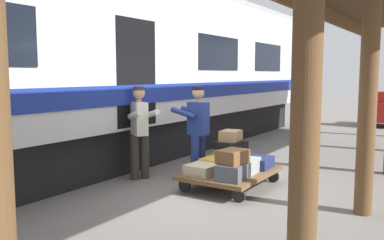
{
  "coord_description": "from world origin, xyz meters",
  "views": [
    {
      "loc": [
        -3.11,
        5.93,
        1.93
      ],
      "look_at": [
        0.66,
        0.08,
        1.15
      ],
      "focal_mm": 38.47,
      "sensor_mm": 36.0,
      "label": 1
    }
  ],
  "objects_px": {
    "suitcase_gray_aluminum": "(246,166)",
    "suitcase_orange_carryall": "(229,156)",
    "luggage_cart": "(231,173)",
    "suitcase_slate_roller": "(233,171)",
    "suitcase_yellow_case": "(217,163)",
    "suitcase_cream_canvas": "(203,169)",
    "porter_by_door": "(140,129)",
    "suitcase_navy_fabric": "(257,162)",
    "suitcase_brown_leather": "(233,157)",
    "suitcase_black_hardshell": "(231,145)",
    "train_car": "(81,68)",
    "baggage_tug": "(380,109)",
    "suitcase_tan_vintage": "(231,136)",
    "porter_in_overalls": "(197,129)"
  },
  "relations": [
    {
      "from": "suitcase_gray_aluminum",
      "to": "suitcase_orange_carryall",
      "type": "bearing_deg",
      "value": -40.42
    },
    {
      "from": "luggage_cart",
      "to": "suitcase_slate_roller",
      "type": "bearing_deg",
      "value": 120.41
    },
    {
      "from": "suitcase_yellow_case",
      "to": "luggage_cart",
      "type": "bearing_deg",
      "value": 180.0
    },
    {
      "from": "suitcase_cream_canvas",
      "to": "porter_by_door",
      "type": "distance_m",
      "value": 1.48
    },
    {
      "from": "suitcase_yellow_case",
      "to": "suitcase_orange_carryall",
      "type": "height_order",
      "value": "suitcase_orange_carryall"
    },
    {
      "from": "suitcase_navy_fabric",
      "to": "suitcase_brown_leather",
      "type": "distance_m",
      "value": 0.99
    },
    {
      "from": "suitcase_navy_fabric",
      "to": "suitcase_cream_canvas",
      "type": "bearing_deg",
      "value": 59.59
    },
    {
      "from": "suitcase_orange_carryall",
      "to": "suitcase_black_hardshell",
      "type": "relative_size",
      "value": 1.1
    },
    {
      "from": "luggage_cart",
      "to": "suitcase_slate_roller",
      "type": "relative_size",
      "value": 2.71
    },
    {
      "from": "suitcase_gray_aluminum",
      "to": "suitcase_orange_carryall",
      "type": "height_order",
      "value": "suitcase_orange_carryall"
    },
    {
      "from": "train_car",
      "to": "suitcase_orange_carryall",
      "type": "bearing_deg",
      "value": -167.33
    },
    {
      "from": "suitcase_orange_carryall",
      "to": "porter_by_door",
      "type": "distance_m",
      "value": 1.72
    },
    {
      "from": "suitcase_brown_leather",
      "to": "baggage_tug",
      "type": "distance_m",
      "value": 10.92
    },
    {
      "from": "suitcase_black_hardshell",
      "to": "suitcase_brown_leather",
      "type": "xyz_separation_m",
      "value": [
        -0.55,
        0.99,
        0.01
      ]
    },
    {
      "from": "suitcase_navy_fabric",
      "to": "suitcase_tan_vintage",
      "type": "xyz_separation_m",
      "value": [
        0.57,
        -0.06,
        0.42
      ]
    },
    {
      "from": "luggage_cart",
      "to": "baggage_tug",
      "type": "relative_size",
      "value": 0.97
    },
    {
      "from": "porter_by_door",
      "to": "baggage_tug",
      "type": "distance_m",
      "value": 11.14
    },
    {
      "from": "luggage_cart",
      "to": "suitcase_orange_carryall",
      "type": "relative_size",
      "value": 3.08
    },
    {
      "from": "suitcase_cream_canvas",
      "to": "suitcase_brown_leather",
      "type": "distance_m",
      "value": 0.62
    },
    {
      "from": "suitcase_gray_aluminum",
      "to": "suitcase_slate_roller",
      "type": "relative_size",
      "value": 0.83
    },
    {
      "from": "suitcase_cream_canvas",
      "to": "porter_by_door",
      "type": "xyz_separation_m",
      "value": [
        1.37,
        -0.05,
        0.56
      ]
    },
    {
      "from": "luggage_cart",
      "to": "suitcase_yellow_case",
      "type": "distance_m",
      "value": 0.31
    },
    {
      "from": "suitcase_yellow_case",
      "to": "suitcase_cream_canvas",
      "type": "height_order",
      "value": "suitcase_yellow_case"
    },
    {
      "from": "suitcase_gray_aluminum",
      "to": "suitcase_cream_canvas",
      "type": "bearing_deg",
      "value": 40.42
    },
    {
      "from": "suitcase_yellow_case",
      "to": "suitcase_slate_roller",
      "type": "relative_size",
      "value": 0.83
    },
    {
      "from": "suitcase_navy_fabric",
      "to": "suitcase_black_hardshell",
      "type": "xyz_separation_m",
      "value": [
        0.55,
        -0.03,
        0.25
      ]
    },
    {
      "from": "suitcase_orange_carryall",
      "to": "suitcase_cream_canvas",
      "type": "bearing_deg",
      "value": 90.0
    },
    {
      "from": "suitcase_navy_fabric",
      "to": "porter_by_door",
      "type": "xyz_separation_m",
      "value": [
        1.93,
        0.9,
        0.55
      ]
    },
    {
      "from": "suitcase_gray_aluminum",
      "to": "suitcase_navy_fabric",
      "type": "bearing_deg",
      "value": -90.0
    },
    {
      "from": "train_car",
      "to": "suitcase_navy_fabric",
      "type": "xyz_separation_m",
      "value": [
        -3.65,
        -0.7,
        -1.68
      ]
    },
    {
      "from": "suitcase_gray_aluminum",
      "to": "suitcase_black_hardshell",
      "type": "height_order",
      "value": "suitcase_black_hardshell"
    },
    {
      "from": "suitcase_yellow_case",
      "to": "suitcase_slate_roller",
      "type": "distance_m",
      "value": 0.73
    },
    {
      "from": "train_car",
      "to": "suitcase_yellow_case",
      "type": "bearing_deg",
      "value": -175.88
    },
    {
      "from": "suitcase_brown_leather",
      "to": "porter_by_door",
      "type": "relative_size",
      "value": 0.27
    },
    {
      "from": "suitcase_gray_aluminum",
      "to": "suitcase_brown_leather",
      "type": "height_order",
      "value": "suitcase_brown_leather"
    },
    {
      "from": "suitcase_navy_fabric",
      "to": "suitcase_slate_roller",
      "type": "bearing_deg",
      "value": 90.0
    },
    {
      "from": "suitcase_cream_canvas",
      "to": "suitcase_slate_roller",
      "type": "xyz_separation_m",
      "value": [
        -0.56,
        -0.0,
        0.04
      ]
    },
    {
      "from": "porter_in_overalls",
      "to": "baggage_tug",
      "type": "xyz_separation_m",
      "value": [
        -1.64,
        -10.22,
        -0.3
      ]
    },
    {
      "from": "suitcase_slate_roller",
      "to": "suitcase_navy_fabric",
      "type": "distance_m",
      "value": 0.95
    },
    {
      "from": "porter_by_door",
      "to": "suitcase_gray_aluminum",
      "type": "bearing_deg",
      "value": -167.5
    },
    {
      "from": "suitcase_slate_roller",
      "to": "luggage_cart",
      "type": "bearing_deg",
      "value": -59.59
    },
    {
      "from": "baggage_tug",
      "to": "suitcase_yellow_case",
      "type": "bearing_deg",
      "value": 83.96
    },
    {
      "from": "suitcase_black_hardshell",
      "to": "porter_in_overalls",
      "type": "height_order",
      "value": "porter_in_overalls"
    },
    {
      "from": "suitcase_yellow_case",
      "to": "suitcase_orange_carryall",
      "type": "distance_m",
      "value": 0.48
    },
    {
      "from": "suitcase_yellow_case",
      "to": "suitcase_brown_leather",
      "type": "relative_size",
      "value": 1.14
    },
    {
      "from": "suitcase_gray_aluminum",
      "to": "porter_by_door",
      "type": "distance_m",
      "value": 2.04
    },
    {
      "from": "train_car",
      "to": "suitcase_tan_vintage",
      "type": "relative_size",
      "value": 44.16
    },
    {
      "from": "luggage_cart",
      "to": "suitcase_yellow_case",
      "type": "height_order",
      "value": "suitcase_yellow_case"
    },
    {
      "from": "suitcase_orange_carryall",
      "to": "suitcase_tan_vintage",
      "type": "height_order",
      "value": "suitcase_tan_vintage"
    },
    {
      "from": "train_car",
      "to": "suitcase_slate_roller",
      "type": "bearing_deg",
      "value": 176.07
    }
  ]
}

